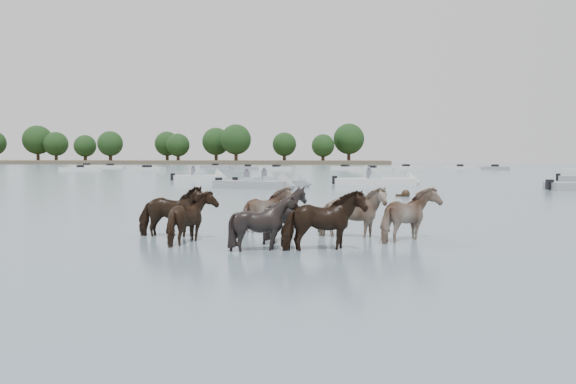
# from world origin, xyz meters

# --- Properties ---
(ground) EXTENTS (400.00, 400.00, 0.00)m
(ground) POSITION_xyz_m (0.00, 0.00, 0.00)
(ground) COLOR slate
(ground) RESTS_ON ground
(shoreline) EXTENTS (160.00, 30.00, 1.00)m
(shoreline) POSITION_xyz_m (-70.00, 150.00, 0.50)
(shoreline) COLOR #4C4233
(shoreline) RESTS_ON ground
(pony_herd) EXTENTS (7.54, 4.52, 1.48)m
(pony_herd) POSITION_xyz_m (-1.48, 0.78, 0.54)
(pony_herd) COLOR black
(pony_herd) RESTS_ON ground
(swimming_pony) EXTENTS (0.72, 0.44, 0.44)m
(swimming_pony) POSITION_xyz_m (2.68, 16.47, 0.10)
(swimming_pony) COLOR black
(swimming_pony) RESTS_ON ground
(motorboat_a) EXTENTS (5.34, 1.82, 1.92)m
(motorboat_a) POSITION_xyz_m (-4.63, 24.63, 0.23)
(motorboat_a) COLOR gray
(motorboat_a) RESTS_ON ground
(motorboat_b) EXTENTS (5.73, 3.23, 1.92)m
(motorboat_b) POSITION_xyz_m (-5.50, 22.66, 0.23)
(motorboat_b) COLOR gray
(motorboat_b) RESTS_ON ground
(motorboat_c) EXTENTS (6.34, 2.03, 1.92)m
(motorboat_c) POSITION_xyz_m (2.41, 28.12, 0.22)
(motorboat_c) COLOR silver
(motorboat_c) RESTS_ON ground
(motorboat_f) EXTENTS (4.85, 3.46, 1.92)m
(motorboat_f) POSITION_xyz_m (-12.23, 34.07, 0.23)
(motorboat_f) COLOR silver
(motorboat_f) RESTS_ON ground
(distant_flotilla) EXTENTS (103.96, 26.42, 0.93)m
(distant_flotilla) POSITION_xyz_m (-0.35, 74.23, 0.26)
(distant_flotilla) COLOR silver
(distant_flotilla) RESTS_ON ground
(treeline) EXTENTS (148.69, 22.61, 12.00)m
(treeline) POSITION_xyz_m (-69.35, 150.62, 6.36)
(treeline) COLOR #382619
(treeline) RESTS_ON ground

